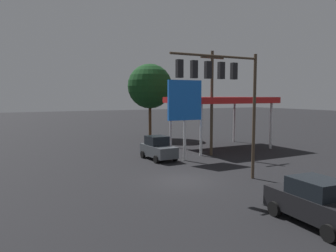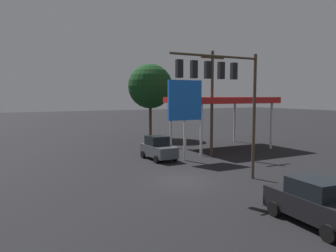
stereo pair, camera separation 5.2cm
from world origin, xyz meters
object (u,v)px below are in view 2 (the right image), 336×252
at_px(sedan_far, 316,202).
at_px(street_tree, 150,86).
at_px(utility_pole, 212,101).
at_px(price_sign, 185,103).
at_px(traffic_signal_assembly, 223,83).
at_px(hatchback_crossing, 158,148).

xyz_separation_m(sedan_far, street_tree, (-5.66, -28.59, 5.59)).
distance_m(utility_pole, sedan_far, 16.57).
bearing_deg(price_sign, traffic_signal_assembly, 77.12).
bearing_deg(price_sign, sedan_far, 81.47).
height_order(traffic_signal_assembly, utility_pole, utility_pole).
xyz_separation_m(utility_pole, sedan_far, (5.48, 15.13, -3.97)).
bearing_deg(utility_pole, price_sign, 15.28).
height_order(utility_pole, hatchback_crossing, utility_pole).
relative_size(sedan_far, hatchback_crossing, 1.17).
relative_size(hatchback_crossing, street_tree, 0.41).
bearing_deg(sedan_far, hatchback_crossing, -177.35).
bearing_deg(traffic_signal_assembly, hatchback_crossing, -89.34).
xyz_separation_m(utility_pole, street_tree, (-0.18, -13.46, 1.62)).
bearing_deg(sedan_far, utility_pole, 164.22).
relative_size(traffic_signal_assembly, street_tree, 0.85).
xyz_separation_m(utility_pole, hatchback_crossing, (5.07, -0.53, -3.98)).
bearing_deg(utility_pole, traffic_signal_assembly, 58.28).
bearing_deg(price_sign, street_tree, -103.77).
relative_size(utility_pole, price_sign, 1.40).
bearing_deg(hatchback_crossing, utility_pole, 82.34).
height_order(price_sign, street_tree, street_tree).
bearing_deg(sedan_far, price_sign, 175.59).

